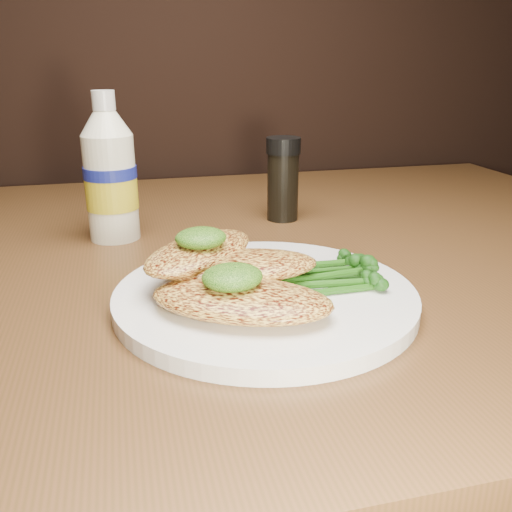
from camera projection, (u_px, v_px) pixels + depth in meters
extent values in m
cylinder|color=white|center=(265.00, 296.00, 0.49)|extent=(0.27, 0.27, 0.01)
ellipsoid|color=#F6C24E|center=(241.00, 299.00, 0.44)|extent=(0.17, 0.14, 0.02)
ellipsoid|color=#F6C24E|center=(239.00, 266.00, 0.48)|extent=(0.14, 0.08, 0.02)
ellipsoid|color=#F6C24E|center=(200.00, 252.00, 0.50)|extent=(0.14, 0.14, 0.02)
ellipsoid|color=black|center=(232.00, 277.00, 0.43)|extent=(0.06, 0.06, 0.02)
ellipsoid|color=black|center=(201.00, 238.00, 0.48)|extent=(0.05, 0.05, 0.02)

